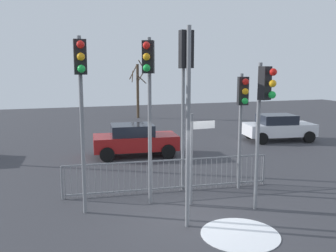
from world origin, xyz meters
TOP-DOWN VIEW (x-y plane):
  - ground_plane at (0.00, 0.00)m, footprint 60.00×60.00m
  - traffic_light_mid_right at (-2.80, 1.09)m, footprint 0.32×0.57m
  - traffic_light_mid_left at (-0.40, -0.34)m, footprint 0.32×0.57m
  - traffic_light_foreground_right at (2.28, 1.66)m, footprint 0.36×0.56m
  - traffic_light_rear_left at (-0.93, 1.26)m, footprint 0.40×0.53m
  - traffic_light_rear_right at (0.43, 2.12)m, footprint 0.37×0.55m
  - traffic_light_foreground_left at (1.93, -0.10)m, footprint 0.38×0.54m
  - direction_sign_post at (0.31, 0.93)m, footprint 0.79×0.10m
  - pedestrian_guard_railing at (-0.01, 2.21)m, footprint 6.78×0.65m
  - car_red_near at (0.01, 7.38)m, footprint 3.94×2.22m
  - car_white_far at (8.39, 8.40)m, footprint 4.01×2.40m
  - bare_tree_left at (3.14, 20.04)m, footprint 1.39×1.39m
  - snow_patch_kerb at (0.66, -1.31)m, footprint 1.92×1.92m

SIDE VIEW (x-z plane):
  - ground_plane at x=0.00m, z-range 0.00..0.00m
  - snow_patch_kerb at x=0.66m, z-range 0.00..0.01m
  - pedestrian_guard_railing at x=-0.01m, z-range 0.02..1.09m
  - car_red_near at x=0.01m, z-range 0.03..1.50m
  - car_white_far at x=8.39m, z-range 0.03..1.50m
  - direction_sign_post at x=0.31m, z-range 0.17..2.89m
  - bare_tree_left at x=3.14m, z-range 0.05..4.71m
  - traffic_light_foreground_right at x=2.28m, z-range 0.89..4.73m
  - traffic_light_foreground_left at x=1.93m, z-range 0.97..5.12m
  - traffic_light_mid_right at x=-2.80m, z-range 1.12..5.96m
  - traffic_light_rear_left at x=-0.93m, z-range 1.12..5.98m
  - traffic_light_rear_right at x=0.43m, z-range 1.15..6.15m
  - traffic_light_mid_left at x=-0.40m, z-range 1.15..6.15m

